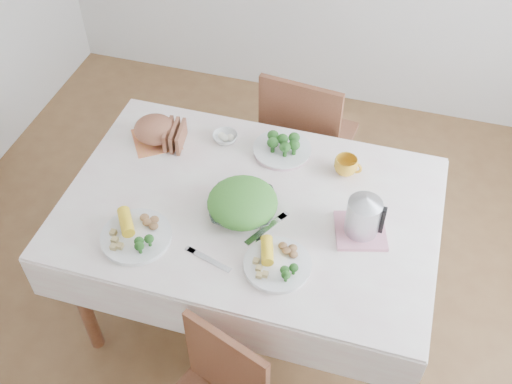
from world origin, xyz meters
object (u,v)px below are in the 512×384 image
(yellow_mug, at_px, (346,166))
(electric_kettle, at_px, (364,211))
(dining_table, at_px, (251,262))
(dinner_plate_right, at_px, (277,265))
(chair_far, at_px, (309,138))
(dinner_plate_left, at_px, (136,237))
(salad_bowl, at_px, (243,208))

(yellow_mug, bearing_deg, electric_kettle, -69.21)
(dining_table, xyz_separation_m, dinner_plate_right, (0.19, -0.27, 0.40))
(dining_table, relative_size, dinner_plate_right, 5.54)
(chair_far, xyz_separation_m, dinner_plate_left, (-0.45, -1.09, 0.31))
(chair_far, height_order, salad_bowl, chair_far)
(dining_table, relative_size, salad_bowl, 5.37)
(chair_far, relative_size, dinner_plate_right, 3.71)
(yellow_mug, height_order, electric_kettle, electric_kettle)
(dining_table, xyz_separation_m, electric_kettle, (0.45, -0.02, 0.51))
(dining_table, bearing_deg, dinner_plate_left, -141.31)
(dinner_plate_left, height_order, electric_kettle, electric_kettle)
(dining_table, relative_size, yellow_mug, 13.93)
(dining_table, bearing_deg, electric_kettle, -2.38)
(dinner_plate_right, bearing_deg, electric_kettle, 43.24)
(dinner_plate_right, relative_size, electric_kettle, 1.38)
(salad_bowl, relative_size, dinner_plate_right, 1.03)
(salad_bowl, bearing_deg, yellow_mug, 44.54)
(yellow_mug, bearing_deg, dining_table, -139.34)
(chair_far, bearing_deg, dinner_plate_right, 102.25)
(yellow_mug, distance_m, electric_kettle, 0.34)
(salad_bowl, distance_m, electric_kettle, 0.47)
(dining_table, height_order, dinner_plate_right, dinner_plate_right)
(dining_table, distance_m, electric_kettle, 0.68)
(dinner_plate_left, distance_m, dinner_plate_right, 0.55)
(yellow_mug, xyz_separation_m, electric_kettle, (0.12, -0.31, 0.08))
(dining_table, distance_m, yellow_mug, 0.61)
(salad_bowl, xyz_separation_m, dinner_plate_right, (0.20, -0.21, -0.02))
(yellow_mug, relative_size, electric_kettle, 0.55)
(dining_table, relative_size, dinner_plate_left, 5.12)
(yellow_mug, bearing_deg, salad_bowl, -135.46)
(dinner_plate_right, height_order, yellow_mug, yellow_mug)
(salad_bowl, relative_size, yellow_mug, 2.60)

